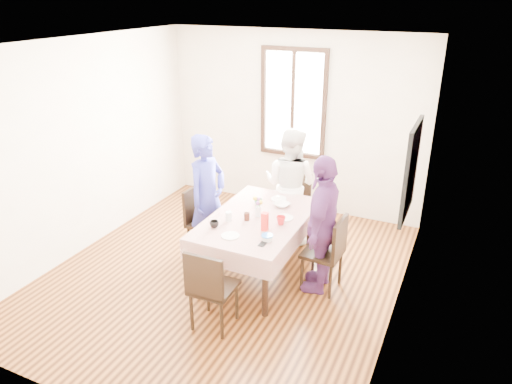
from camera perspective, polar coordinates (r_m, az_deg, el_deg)
ground at (r=5.93m, az=-3.77°, el=-9.68°), size 4.50×4.50×0.00m
back_wall at (r=7.28m, az=4.47°, el=8.25°), size 4.00×0.00×4.00m
right_wall at (r=4.75m, az=17.55°, el=-1.00°), size 0.00×4.50×4.50m
window_frame at (r=7.19m, az=4.48°, el=10.53°), size 1.02×0.06×1.62m
window_pane at (r=7.20m, az=4.51°, el=10.55°), size 0.90×0.02×1.50m
art_poster at (r=4.96m, az=18.11°, el=2.44°), size 0.04×0.76×0.96m
dining_table at (r=5.72m, az=0.21°, el=-6.52°), size 0.94×1.54×0.75m
tablecloth at (r=5.55m, az=0.22°, el=-3.09°), size 1.06×1.66×0.01m
chair_left at (r=6.12m, az=-5.92°, el=-3.70°), size 0.43×0.43×0.91m
chair_right at (r=5.49m, az=7.95°, el=-7.20°), size 0.44×0.44×0.91m
chair_far at (r=6.56m, az=4.08°, el=-1.74°), size 0.48×0.48×0.91m
chair_near at (r=4.88m, az=-5.08°, el=-11.25°), size 0.43×0.43×0.91m
person_left at (r=5.96m, az=-5.88°, el=-0.68°), size 0.50×0.66×1.62m
person_far at (r=6.41m, az=4.10°, el=0.87°), size 0.82×0.67×1.57m
person_right at (r=5.33m, az=7.94°, el=-3.88°), size 0.45×0.97×1.61m
mug_black at (r=5.31m, az=-5.02°, el=-3.86°), size 0.12×0.12×0.08m
mug_flag at (r=5.36m, az=2.99°, el=-3.41°), size 0.12×0.12×0.10m
mug_green at (r=5.86m, az=0.27°, el=-1.11°), size 0.13×0.13×0.07m
serving_bowl at (r=5.81m, az=3.11°, el=-1.54°), size 0.23×0.23×0.05m
juice_carton at (r=5.21m, az=1.06°, el=-3.56°), size 0.07×0.07×0.21m
butter_tub at (r=5.04m, az=1.34°, el=-5.55°), size 0.11×0.11×0.05m
jam_jar at (r=5.45m, az=-1.11°, el=-2.97°), size 0.06×0.06×0.09m
drinking_glass at (r=5.46m, az=-3.29°, el=-2.90°), size 0.07×0.07×0.11m
smartphone at (r=4.98m, az=0.84°, el=-6.19°), size 0.07×0.13×0.01m
flower_vase at (r=5.54m, az=0.22°, el=-2.34°), size 0.06×0.06×0.12m
plate_right at (r=5.53m, az=3.46°, el=-3.10°), size 0.20×0.20×0.01m
plate_far at (r=6.01m, az=2.74°, el=-0.83°), size 0.20×0.20×0.01m
plate_near at (r=5.13m, az=-3.09°, el=-5.24°), size 0.20×0.20×0.01m
butter_lid at (r=5.02m, az=1.35°, el=-5.22°), size 0.12×0.12×0.01m
flower_bunch at (r=5.49m, az=0.22°, el=-1.28°), size 0.09×0.09×0.10m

